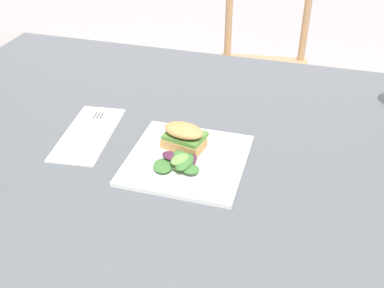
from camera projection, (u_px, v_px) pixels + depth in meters
The scene contains 7 objects.
dining_table at pixel (158, 176), 1.14m from camera, with size 1.35×1.03×0.74m.
chair_wooden_far at pixel (263, 70), 2.07m from camera, with size 0.45×0.45×0.87m.
plate_lunch at pixel (187, 160), 1.00m from camera, with size 0.25×0.25×0.01m, color white.
sandwich_half_front at pixel (184, 136), 1.02m from camera, with size 0.10×0.08×0.06m.
salad_mixed_greens at pixel (180, 161), 0.96m from camera, with size 0.11×0.09×0.03m.
napkin_folded at pixel (88, 134), 1.09m from camera, with size 0.11×0.24×0.00m, color silver.
fork_on_napkin at pixel (91, 129), 1.10m from camera, with size 0.04×0.19×0.00m.
Camera 1 is at (0.37, -0.92, 1.33)m, focal length 43.72 mm.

